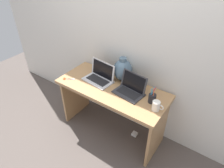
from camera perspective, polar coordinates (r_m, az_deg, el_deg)
name	(u,v)px	position (r m, az deg, el deg)	size (l,w,h in m)	color
ground_plane	(112,130)	(2.80, 0.00, -12.81)	(6.00, 6.00, 0.00)	#564C47
back_wall	(128,39)	(2.31, 4.66, 12.71)	(4.40, 0.04, 2.40)	silver
desk	(112,98)	(2.41, 0.00, -4.08)	(1.31, 0.56, 0.71)	#AD7F51
laptop_left	(100,75)	(2.42, -3.39, 2.45)	(0.38, 0.26, 0.22)	silver
laptop_right	(131,88)	(2.22, 5.39, -1.12)	(0.35, 0.26, 0.22)	#333338
green_vase	(123,70)	(2.39, 3.01, 4.07)	(0.23, 0.23, 0.29)	slate
coffee_mug	(156,106)	(2.04, 12.40, -6.08)	(0.12, 0.08, 0.10)	white
pen_cup	(152,98)	(2.12, 11.28, -3.94)	(0.08, 0.08, 0.19)	black
scissors	(67,79)	(2.52, -12.71, 1.46)	(0.14, 0.10, 0.01)	#B7B7BC
power_brick	(135,134)	(2.75, 6.43, -13.87)	(0.07, 0.07, 0.03)	white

